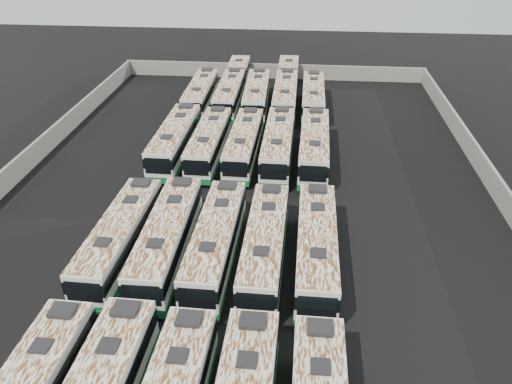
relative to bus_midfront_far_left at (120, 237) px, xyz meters
The scene contains 17 objects.
ground 12.53m from the bus_midfront_far_left, 47.72° to the left, with size 140.00×140.00×0.00m, color black.
perimeter_wall 12.41m from the bus_midfront_far_left, 47.72° to the left, with size 45.20×73.20×2.20m.
bus_midfront_far_left is the anchor object (origin of this frame).
bus_midfront_left 3.49m from the bus_midfront_far_left, ahead, with size 2.91×13.22×3.72m.
bus_midfront_center 7.09m from the bus_midfront_far_left, ahead, with size 2.96×13.00×3.65m.
bus_midfront_right 10.69m from the bus_midfront_far_left, ahead, with size 2.89×12.90×3.63m.
bus_midfront_far_right 14.38m from the bus_midfront_far_left, ahead, with size 2.87×13.12×3.69m.
bus_midback_far_left 17.37m from the bus_midfront_far_left, 90.08° to the left, with size 2.88×13.28×3.74m.
bus_midback_left 17.62m from the bus_midfront_far_left, 78.31° to the left, with size 2.90×12.85×3.61m.
bus_midback_center 18.73m from the bus_midfront_far_left, 67.49° to the left, with size 2.94×12.79×3.59m.
bus_midback_right 20.30m from the bus_midfront_far_left, 58.24° to the left, with size 2.94×13.32×3.75m.
bus_midback_far_right 22.39m from the bus_midfront_far_left, 50.21° to the left, with size 3.13×13.39×3.76m.
bus_back_far_left 32.06m from the bus_midfront_far_left, 90.26° to the left, with size 2.88×12.84×3.61m.
bus_back_left 35.69m from the bus_midfront_far_left, 84.26° to the left, with size 2.90×20.06×3.64m.
bus_back_center 32.65m from the bus_midfront_far_left, 77.41° to the left, with size 3.13×13.30×3.73m.
bus_back_right 37.14m from the bus_midfront_far_left, 73.14° to the left, with size 2.83×20.59×3.74m.
bus_back_far_right 35.11m from the bus_midfront_far_left, 65.97° to the left, with size 2.77×12.80×3.61m.
Camera 1 is at (4.45, -38.18, 23.18)m, focal length 35.00 mm.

